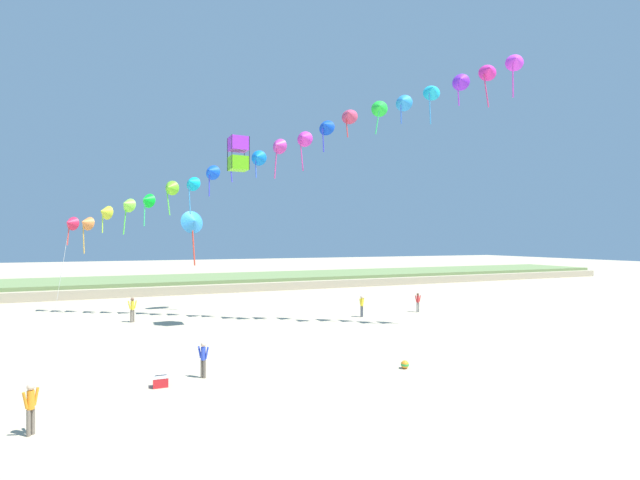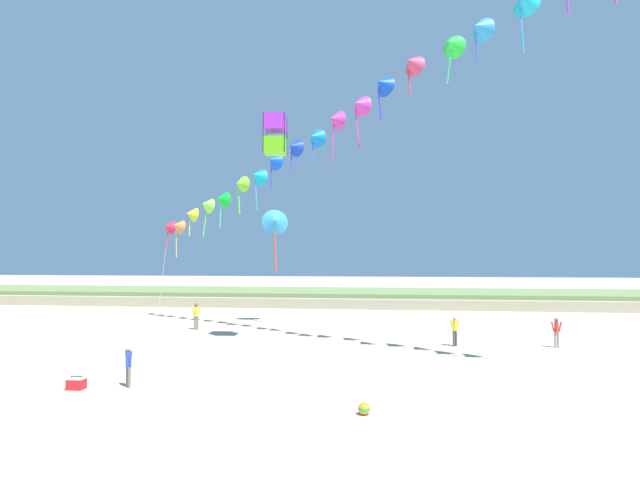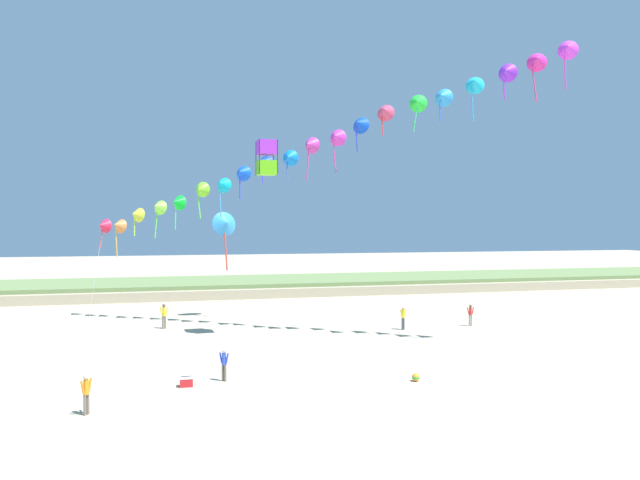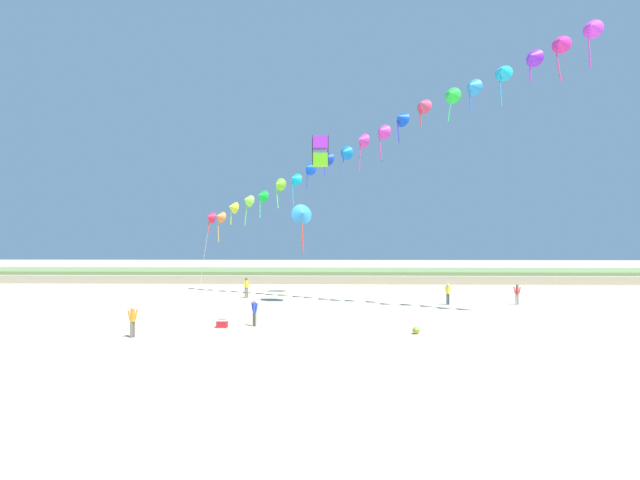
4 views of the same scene
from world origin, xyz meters
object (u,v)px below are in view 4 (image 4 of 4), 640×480
person_far_right (517,293)px  large_kite_low_lead (302,214)px  beach_ball (416,330)px  person_far_left (246,286)px  person_near_right (133,319)px  person_mid_center (448,292)px  large_kite_mid_trail (320,151)px  person_near_left (255,311)px  beach_cooler (222,324)px

person_far_right → large_kite_low_lead: (-16.52, 7.46, 6.35)m
large_kite_low_lead → beach_ball: 22.23m
person_far_left → beach_ball: bearing=-54.9°
person_far_left → person_near_right: bearing=-97.2°
person_near_right → beach_ball: person_near_right is taller
person_near_right → person_mid_center: 22.63m
person_far_left → large_kite_low_lead: 8.41m
beach_ball → person_mid_center: bearing=70.7°
person_mid_center → person_far_right: size_ratio=1.04×
person_far_left → large_kite_mid_trail: size_ratio=0.81×
person_far_left → large_kite_low_lead: bearing=37.6°
person_far_right → beach_ball: person_far_right is taller
person_near_left → large_kite_low_lead: 18.95m
person_near_right → person_far_right: bearing=30.7°
large_kite_low_lead → beach_ball: large_kite_low_lead is taller
beach_cooler → large_kite_low_lead: bearing=80.5°
person_near_left → person_mid_center: bearing=38.4°
person_near_right → beach_cooler: 4.77m
large_kite_low_lead → person_near_right: bearing=-107.6°
person_mid_center → beach_ball: bearing=-109.3°
person_mid_center → large_kite_mid_trail: large_kite_mid_trail is taller
person_mid_center → person_far_left: (-15.83, 4.24, 0.07)m
large_kite_mid_trail → person_far_left: bearing=140.6°
person_near_right → person_far_right: 27.04m
large_kite_mid_trail → beach_cooler: large_kite_mid_trail is taller
person_far_right → beach_cooler: 22.39m
person_far_right → beach_ball: (-9.44, -12.40, -0.70)m
large_kite_mid_trail → person_far_right: bearing=4.7°
large_kite_low_lead → person_far_left: bearing=-142.4°
person_near_right → beach_ball: bearing=5.8°
person_near_left → person_near_right: bearing=-147.0°
person_near_left → person_mid_center: 16.29m
person_near_left → person_far_left: 14.68m
person_near_left → large_kite_mid_trail: large_kite_mid_trail is taller
large_kite_mid_trail → beach_cooler: bearing=-117.4°
person_near_right → beach_ball: 13.91m
person_near_right → beach_cooler: (3.66, 2.98, -0.67)m
person_near_left → person_far_right: 20.68m
person_near_right → person_far_left: (2.26, 17.82, 0.11)m
person_near_right → person_far_left: person_far_left is taller
person_near_right → person_far_right: person_far_right is taller
large_kite_mid_trail → person_near_left: bearing=-109.9°
person_near_left → beach_ball: bearing=-13.7°
person_far_right → large_kite_low_lead: bearing=155.7°
large_kite_mid_trail → beach_ball: bearing=-65.1°
person_far_left → large_kite_low_lead: large_kite_low_lead is taller
large_kite_mid_trail → beach_ball: size_ratio=5.89×
beach_cooler → person_near_right: bearing=-140.8°
large_kite_low_lead → beach_cooler: 19.81m
person_mid_center → person_far_right: 5.16m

